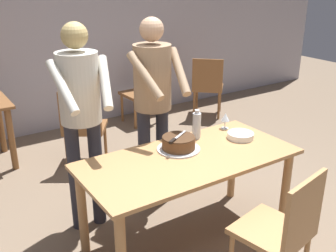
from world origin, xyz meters
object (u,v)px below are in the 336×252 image
(cake_on_platter, at_px, (179,144))
(background_chair_2, at_px, (143,89))
(plate_stack, at_px, (241,136))
(water_bottle, at_px, (197,125))
(main_dining_table, at_px, (189,170))
(person_standing_beside, at_px, (81,107))
(chair_near_side, at_px, (282,228))
(background_chair_0, at_px, (84,125))
(person_cutting_cake, at_px, (153,95))
(background_chair_3, at_px, (208,85))
(cake_knife, at_px, (175,139))
(wine_glass_near, at_px, (225,118))

(cake_on_platter, relative_size, background_chair_2, 0.38)
(plate_stack, distance_m, water_bottle, 0.38)
(background_chair_2, bearing_deg, main_dining_table, -112.97)
(person_standing_beside, height_order, chair_near_side, person_standing_beside)
(cake_on_platter, bearing_deg, background_chair_0, 96.27)
(main_dining_table, xyz_separation_m, plate_stack, (0.57, 0.05, 0.14))
(plate_stack, distance_m, person_cutting_cake, 0.81)
(person_standing_beside, relative_size, background_chair_3, 1.91)
(cake_knife, xyz_separation_m, plate_stack, (0.62, -0.06, -0.09))
(cake_knife, bearing_deg, background_chair_3, 46.14)
(wine_glass_near, relative_size, person_cutting_cake, 0.08)
(background_chair_3, bearing_deg, chair_near_side, -120.86)
(chair_near_side, xyz_separation_m, background_chair_0, (-0.36, 2.48, 0.00))
(plate_stack, height_order, background_chair_0, background_chair_0)
(wine_glass_near, distance_m, water_bottle, 0.35)
(wine_glass_near, distance_m, person_standing_beside, 1.26)
(main_dining_table, distance_m, cake_knife, 0.26)
(main_dining_table, distance_m, water_bottle, 0.43)
(person_standing_beside, distance_m, background_chair_2, 2.64)
(cake_knife, distance_m, wine_glass_near, 0.69)
(person_standing_beside, bearing_deg, background_chair_0, 68.88)
(plate_stack, bearing_deg, background_chair_0, 113.80)
(water_bottle, distance_m, background_chair_3, 2.68)
(main_dining_table, relative_size, water_bottle, 6.64)
(background_chair_3, bearing_deg, background_chair_2, 159.49)
(main_dining_table, relative_size, background_chair_2, 1.85)
(chair_near_side, bearing_deg, wine_glass_near, 68.75)
(wine_glass_near, distance_m, background_chair_3, 2.43)
(cake_on_platter, height_order, plate_stack, cake_on_platter)
(main_dining_table, xyz_separation_m, person_standing_beside, (-0.58, 0.64, 0.44))
(main_dining_table, height_order, background_chair_2, background_chair_2)
(plate_stack, relative_size, wine_glass_near, 1.53)
(main_dining_table, relative_size, person_standing_beside, 0.97)
(plate_stack, distance_m, wine_glass_near, 0.26)
(main_dining_table, bearing_deg, plate_stack, 5.04)
(background_chair_0, bearing_deg, person_cutting_cake, -78.66)
(background_chair_0, bearing_deg, chair_near_side, -81.77)
(water_bottle, relative_size, person_cutting_cake, 0.15)
(wine_glass_near, bearing_deg, background_chair_0, 118.56)
(cake_knife, relative_size, chair_near_side, 0.27)
(cake_on_platter, relative_size, person_standing_beside, 0.20)
(person_standing_beside, distance_m, chair_near_side, 1.71)
(water_bottle, bearing_deg, person_standing_beside, 155.83)
(cake_on_platter, xyz_separation_m, background_chair_0, (-0.17, 1.56, -0.31))
(cake_on_platter, relative_size, background_chair_3, 0.38)
(main_dining_table, xyz_separation_m, chair_near_side, (0.19, -0.77, -0.14))
(background_chair_2, bearing_deg, person_cutting_cake, -117.70)
(cake_on_platter, height_order, person_standing_beside, person_standing_beside)
(background_chair_2, bearing_deg, cake_on_platter, -114.10)
(chair_near_side, bearing_deg, person_cutting_cake, 95.70)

